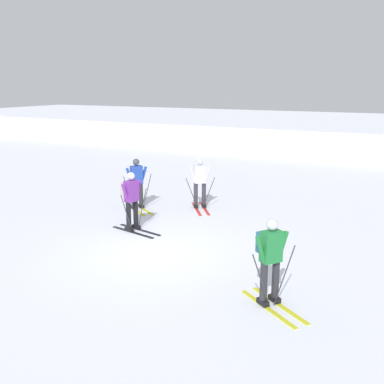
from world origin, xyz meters
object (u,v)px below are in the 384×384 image
at_px(skier_green, 270,257).
at_px(skier_purple, 131,198).
at_px(skier_white, 200,182).
at_px(skier_blue, 137,182).

bearing_deg(skier_green, skier_purple, 153.57).
xyz_separation_m(skier_white, skier_green, (4.10, -5.39, 0.04)).
bearing_deg(skier_green, skier_white, 127.30).
relative_size(skier_purple, skier_white, 1.00).
height_order(skier_blue, skier_green, same).
bearing_deg(skier_blue, skier_green, -36.13).
distance_m(skier_purple, skier_white, 3.08).
height_order(skier_purple, skier_white, same).
xyz_separation_m(skier_purple, skier_green, (4.81, -2.39, -0.00)).
bearing_deg(skier_green, skier_blue, 143.87).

